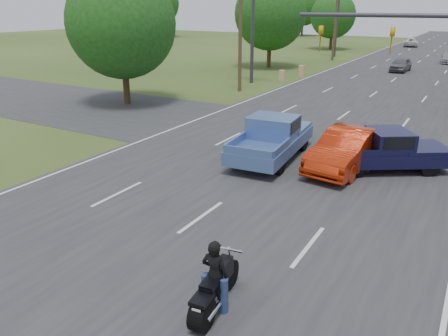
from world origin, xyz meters
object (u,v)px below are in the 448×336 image
Objects in this scene: blue_pickup at (273,137)px; red_convertible at (347,150)px; motorcycle at (214,292)px; navy_pickup at (388,150)px; rider at (215,278)px; distant_car_grey at (401,65)px; distant_car_white at (411,42)px.

red_convertible is at bearing -0.68° from blue_pickup.
navy_pickup reaches higher than motorcycle.
rider reaches higher than distant_car_grey.
distant_car_white is at bearing -91.51° from rider.
red_convertible is 1.06× the size of distant_car_white.
navy_pickup is 30.84m from distant_car_grey.
distant_car_grey is at bearing -92.57° from rider.
red_convertible reaches higher than distant_car_white.
navy_pickup is at bearing 75.70° from motorcycle.
distant_car_white is (-3.81, 63.04, -0.29)m from blue_pickup.
distant_car_grey is at bearing 102.11° from red_convertible.
red_convertible is 10.42m from rider.
rider is at bearing 86.80° from distant_car_white.
motorcycle is (0.04, -10.48, -0.32)m from red_convertible.
motorcycle is 1.40× the size of rider.
blue_pickup is at bearing -169.44° from red_convertible.
distant_car_white is at bearing 88.49° from motorcycle.
blue_pickup reaches higher than rider.
navy_pickup reaches higher than distant_car_white.
motorcycle is 11.33m from navy_pickup.
blue_pickup is (-3.26, 10.18, 0.13)m from rider.
blue_pickup is 31.48m from distant_car_grey.
rider is (0.04, -10.42, -0.01)m from red_convertible.
red_convertible reaches higher than rider.
blue_pickup is at bearing -87.21° from distant_car_grey.
distant_car_white is (-7.07, 73.21, -0.16)m from rider.
distant_car_white is (-8.51, 62.04, -0.18)m from navy_pickup.
blue_pickup is at bearing 100.68° from motorcycle.
distant_car_white is at bearing 154.46° from navy_pickup.
motorcycle is 41.84m from distant_car_grey.
rider is 73.55m from distant_car_white.
distant_car_white is (-7.08, 73.28, 0.15)m from motorcycle.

